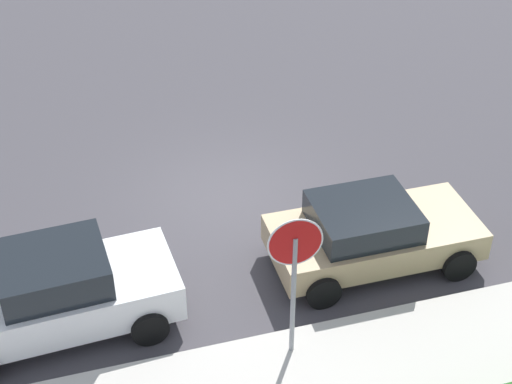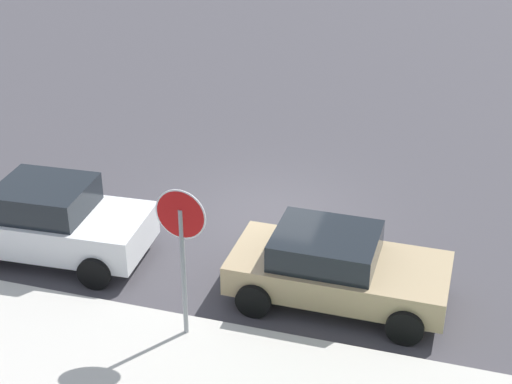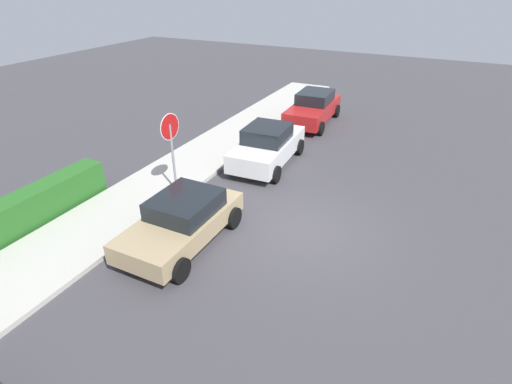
# 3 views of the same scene
# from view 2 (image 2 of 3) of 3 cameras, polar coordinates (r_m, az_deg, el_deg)

# --- Properties ---
(ground_plane) EXTENTS (60.00, 60.00, 0.00)m
(ground_plane) POSITION_cam_2_polar(r_m,az_deg,el_deg) (17.14, 0.84, -1.62)
(ground_plane) COLOR #423F44
(sidewalk_curb) EXTENTS (32.00, 2.62, 0.14)m
(sidewalk_curb) POSITION_cam_2_polar(r_m,az_deg,el_deg) (12.86, -6.06, -12.66)
(sidewalk_curb) COLOR beige
(sidewalk_curb) RESTS_ON ground_plane
(stop_sign) EXTENTS (0.86, 0.08, 2.83)m
(stop_sign) POSITION_cam_2_polar(r_m,az_deg,el_deg) (12.44, -5.42, -3.35)
(stop_sign) COLOR gray
(stop_sign) RESTS_ON ground_plane
(parked_car_tan) EXTENTS (3.87, 1.99, 1.35)m
(parked_car_tan) POSITION_cam_2_polar(r_m,az_deg,el_deg) (14.10, 5.80, -5.45)
(parked_car_tan) COLOR tan
(parked_car_tan) RESTS_ON ground_plane
(parked_car_white) EXTENTS (4.17, 2.15, 1.56)m
(parked_car_white) POSITION_cam_2_polar(r_m,az_deg,el_deg) (15.87, -15.04, -2.01)
(parked_car_white) COLOR white
(parked_car_white) RESTS_ON ground_plane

